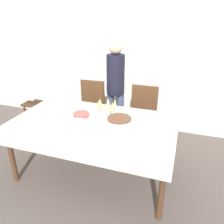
% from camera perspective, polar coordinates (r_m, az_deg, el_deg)
% --- Properties ---
extents(ground_plane, '(12.00, 12.00, 0.00)m').
position_cam_1_polar(ground_plane, '(3.03, -4.24, -15.31)').
color(ground_plane, '#564C47').
extents(wall_back, '(8.00, 0.05, 2.70)m').
position_cam_1_polar(wall_back, '(3.84, 4.26, 15.48)').
color(wall_back, silver).
rests_on(wall_back, ground_plane).
extents(dining_table, '(1.93, 1.08, 0.76)m').
position_cam_1_polar(dining_table, '(2.66, -4.67, -4.27)').
color(dining_table, silver).
rests_on(dining_table, ground_plane).
extents(dining_chair_far_left, '(0.43, 0.43, 0.96)m').
position_cam_1_polar(dining_chair_far_left, '(3.58, -5.59, 1.06)').
color(dining_chair_far_left, '#51331E').
rests_on(dining_chair_far_left, ground_plane).
extents(dining_chair_far_right, '(0.43, 0.43, 0.96)m').
position_cam_1_polar(dining_chair_far_right, '(3.35, 7.95, -0.78)').
color(dining_chair_far_right, '#51331E').
rests_on(dining_chair_far_right, ground_plane).
extents(birthday_cake, '(0.27, 0.27, 0.21)m').
position_cam_1_polar(birthday_cake, '(2.41, 1.91, -2.94)').
color(birthday_cake, white).
rests_on(birthday_cake, dining_table).
extents(champagne_tray, '(0.36, 0.36, 0.18)m').
position_cam_1_polar(champagne_tray, '(2.74, -1.65, 0.96)').
color(champagne_tray, silver).
rests_on(champagne_tray, dining_table).
extents(plate_stack_main, '(0.24, 0.24, 0.03)m').
position_cam_1_polar(plate_stack_main, '(2.54, -9.04, -2.98)').
color(plate_stack_main, silver).
rests_on(plate_stack_main, dining_table).
extents(plate_stack_dessert, '(0.20, 0.20, 0.04)m').
position_cam_1_polar(plate_stack_dessert, '(2.74, -8.04, -0.70)').
color(plate_stack_dessert, '#CC4C47').
rests_on(plate_stack_dessert, dining_table).
extents(cake_knife, '(0.28, 0.13, 0.00)m').
position_cam_1_polar(cake_knife, '(2.23, 1.10, -7.12)').
color(cake_knife, silver).
rests_on(cake_knife, dining_table).
extents(fork_pile, '(0.18, 0.08, 0.02)m').
position_cam_1_polar(fork_pile, '(2.72, -12.90, -1.54)').
color(fork_pile, silver).
rests_on(fork_pile, dining_table).
extents(napkin_pile, '(0.15, 0.15, 0.01)m').
position_cam_1_polar(napkin_pile, '(2.85, -11.95, -0.36)').
color(napkin_pile, white).
rests_on(napkin_pile, dining_table).
extents(person_standing, '(0.28, 0.28, 1.58)m').
position_cam_1_polar(person_standing, '(3.46, 0.92, 7.83)').
color(person_standing, '#3F4C72').
rests_on(person_standing, ground_plane).
extents(high_chair, '(0.33, 0.35, 0.71)m').
position_cam_1_polar(high_chair, '(3.93, -19.86, 1.10)').
color(high_chair, '#51331E').
rests_on(high_chair, ground_plane).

